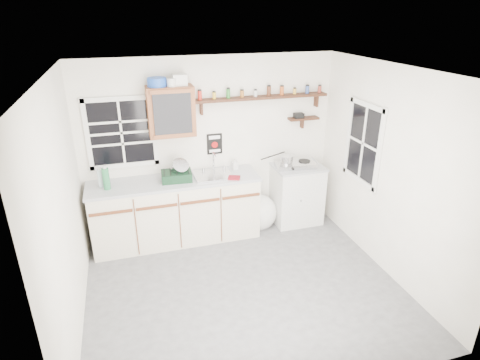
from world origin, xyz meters
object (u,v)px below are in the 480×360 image
spice_shelf (262,97)px  hotplate (295,164)px  main_cabinet (177,210)px  dish_rack (178,173)px  upper_cabinet (171,111)px  right_cabinet (297,194)px

spice_shelf → hotplate: (0.47, -0.21, -0.98)m
main_cabinet → dish_rack: dish_rack is taller
spice_shelf → dish_rack: 1.57m
upper_cabinet → right_cabinet: bearing=-3.8°
main_cabinet → upper_cabinet: upper_cabinet is taller
main_cabinet → right_cabinet: (1.83, 0.03, -0.01)m
right_cabinet → upper_cabinet: size_ratio=1.40×
main_cabinet → spice_shelf: bearing=9.3°
upper_cabinet → hotplate: 1.95m
main_cabinet → hotplate: hotplate is taller
right_cabinet → upper_cabinet: 2.26m
right_cabinet → dish_rack: size_ratio=2.16×
upper_cabinet → dish_rack: 0.82m
spice_shelf → right_cabinet: bearing=-19.6°
right_cabinet → upper_cabinet: bearing=176.2°
main_cabinet → right_cabinet: main_cabinet is taller
dish_rack → upper_cabinet: bearing=98.4°
main_cabinet → hotplate: bearing=0.2°
main_cabinet → hotplate: (1.78, 0.01, 0.49)m
hotplate → right_cabinet: bearing=25.8°
dish_rack → main_cabinet: bearing=166.4°
main_cabinet → spice_shelf: size_ratio=1.21×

